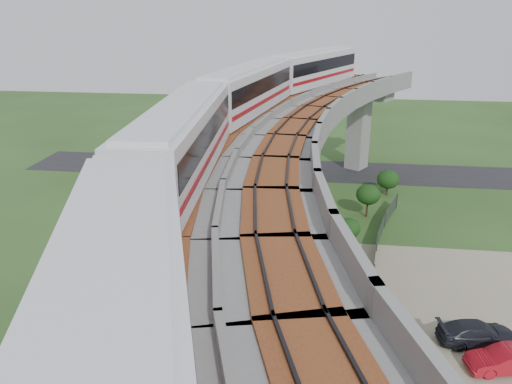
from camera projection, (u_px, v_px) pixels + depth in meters
The scene contains 13 objects.
ground at pixel (240, 314), 31.60m from camera, with size 160.00×160.00×0.00m, color #2A4A1D.
dirt_lot at pixel (480, 353), 28.09m from camera, with size 18.00×26.00×0.04m, color gray.
asphalt_road at pixel (279, 169), 59.45m from camera, with size 60.00×8.00×0.03m, color #232326.
viaduct at pixel (306, 182), 27.96m from camera, with size 19.58×73.98×11.40m.
metro_train at pixel (253, 112), 30.20m from camera, with size 12.14×61.24×3.64m.
fence at pixel (399, 316), 30.19m from camera, with size 3.87×38.73×1.50m.
tree_0 at pixel (388, 179), 50.82m from camera, with size 2.26×2.26×2.67m.
tree_1 at pixel (368, 195), 45.38m from camera, with size 2.19×2.19×3.13m.
tree_2 at pixel (348, 228), 38.29m from camera, with size 1.85×1.85×3.09m.
tree_3 at pixel (351, 280), 31.57m from camera, with size 2.79×2.79×3.26m.
tree_4 at pixel (348, 347), 25.99m from camera, with size 2.18×2.18×2.60m.
car_red at pixel (506, 360), 26.49m from camera, with size 1.42×4.08×1.35m, color #B6101F.
car_dark at pixel (477, 333), 28.67m from camera, with size 1.84×4.54×1.32m, color black.
Camera 1 is at (4.39, -26.50, 18.39)m, focal length 35.00 mm.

